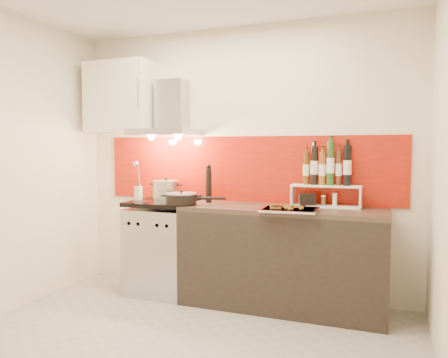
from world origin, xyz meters
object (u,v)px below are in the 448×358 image
at_px(range_stove, 163,248).
at_px(counter, 282,257).
at_px(saute_pan, 182,198).
at_px(baking_tray, 289,209).
at_px(stock_pot, 166,190).
at_px(pepper_mill, 209,184).

bearing_deg(range_stove, counter, 0.23).
relative_size(range_stove, saute_pan, 1.69).
bearing_deg(counter, baking_tray, -63.77).
distance_m(range_stove, stock_pot, 0.58).
bearing_deg(pepper_mill, baking_tray, -19.78).
bearing_deg(counter, range_stove, -179.77).
relative_size(range_stove, baking_tray, 1.83).
xyz_separation_m(range_stove, stock_pot, (-0.02, 0.11, 0.56)).
bearing_deg(stock_pot, counter, -4.80).
bearing_deg(pepper_mill, stock_pot, 179.57).
xyz_separation_m(stock_pot, baking_tray, (1.32, -0.31, -0.09)).
xyz_separation_m(range_stove, pepper_mill, (0.45, 0.10, 0.64)).
height_order(pepper_mill, baking_tray, pepper_mill).
relative_size(saute_pan, baking_tray, 1.08).
bearing_deg(saute_pan, pepper_mill, 57.83).
distance_m(counter, pepper_mill, 0.99).
distance_m(range_stove, counter, 1.20).
bearing_deg(pepper_mill, counter, -7.49).
bearing_deg(pepper_mill, range_stove, -166.92).
height_order(counter, baking_tray, baking_tray).
relative_size(counter, baking_tray, 3.62).
height_order(saute_pan, pepper_mill, pepper_mill).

